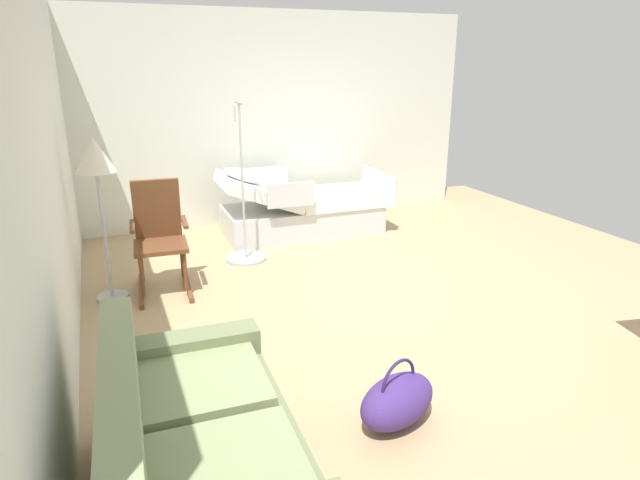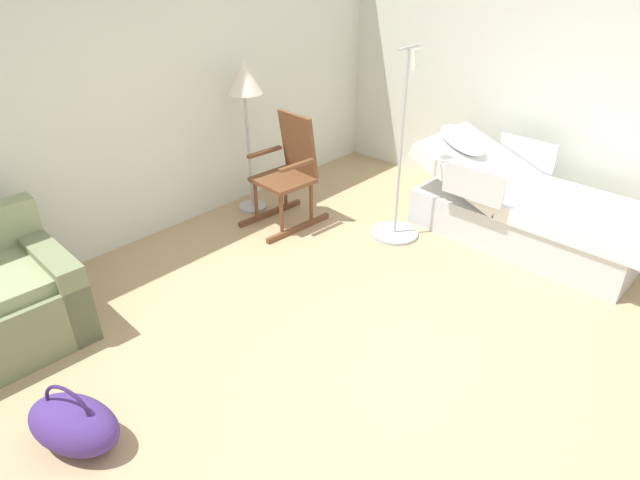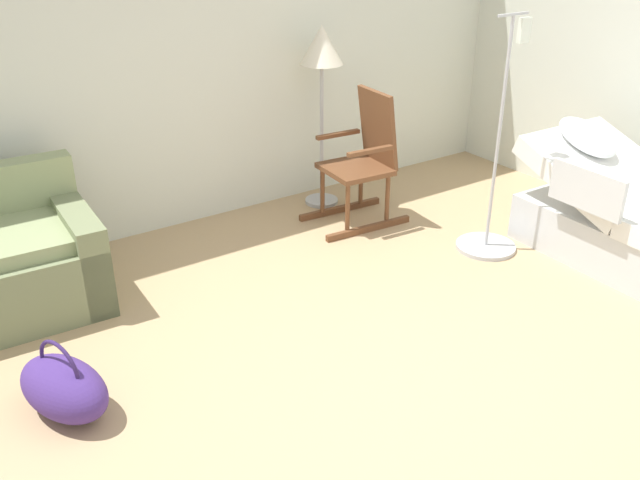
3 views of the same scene
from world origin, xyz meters
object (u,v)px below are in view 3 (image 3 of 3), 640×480
floor_lamp (322,58)px  duffel_bag (64,388)px  iv_pole (490,217)px  rocking_chair (363,161)px

floor_lamp → duffel_bag: size_ratio=2.32×
duffel_bag → iv_pole: (3.12, 0.11, 0.10)m
duffel_bag → floor_lamp: bearing=30.5°
rocking_chair → iv_pole: iv_pole is taller
floor_lamp → iv_pole: bearing=-69.0°
iv_pole → rocking_chair: bearing=116.5°
floor_lamp → rocking_chair: bearing=-81.0°
rocking_chair → floor_lamp: floor_lamp is taller
rocking_chair → duffel_bag: 2.87m
floor_lamp → duffel_bag: (-2.58, -1.52, -1.07)m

